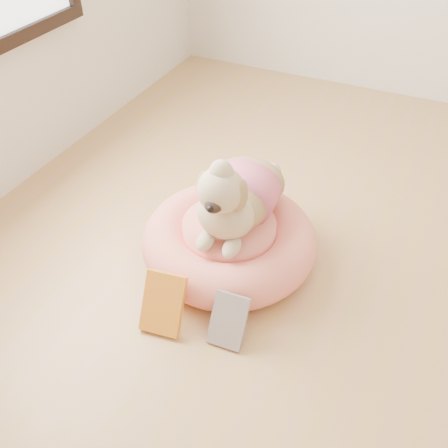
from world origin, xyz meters
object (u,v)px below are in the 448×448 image
at_px(dog, 236,183).
at_px(book_white, 228,320).
at_px(pet_bed, 229,241).
at_px(book_yellow, 163,303).

relative_size(dog, book_white, 2.71).
relative_size(pet_bed, dog, 1.37).
bearing_deg(pet_bed, book_yellow, -99.59).
bearing_deg(book_yellow, dog, 70.82).
bearing_deg(dog, book_white, -72.64).
bearing_deg(pet_bed, dog, 42.45).
distance_m(book_yellow, book_white, 0.24).
height_order(dog, book_white, dog).
bearing_deg(dog, book_yellow, -105.14).
xyz_separation_m(dog, book_white, (0.15, -0.39, -0.29)).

